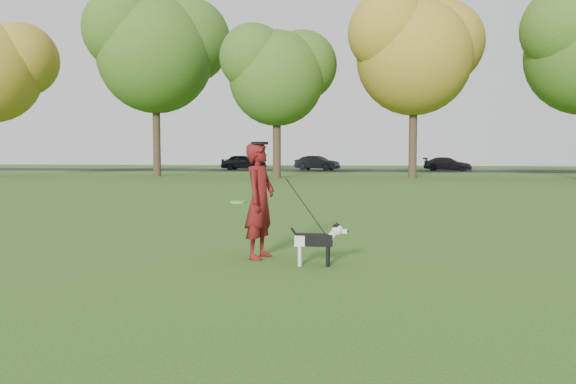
# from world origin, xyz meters

# --- Properties ---
(ground) EXTENTS (120.00, 120.00, 0.00)m
(ground) POSITION_xyz_m (0.00, 0.00, 0.00)
(ground) COLOR #285116
(ground) RESTS_ON ground
(road) EXTENTS (120.00, 7.00, 0.02)m
(road) POSITION_xyz_m (0.00, 40.00, 0.01)
(road) COLOR black
(road) RESTS_ON ground
(man) EXTENTS (0.53, 0.68, 1.64)m
(man) POSITION_xyz_m (-0.32, 0.28, 0.82)
(man) COLOR #540C11
(man) RESTS_ON ground
(dog) EXTENTS (0.77, 0.15, 0.59)m
(dog) POSITION_xyz_m (0.55, -0.15, 0.36)
(dog) COLOR black
(dog) RESTS_ON ground
(car_left) EXTENTS (4.06, 1.99, 1.34)m
(car_left) POSITION_xyz_m (-9.12, 40.00, 0.69)
(car_left) COLOR black
(car_left) RESTS_ON road
(car_mid) EXTENTS (3.95, 2.49, 1.23)m
(car_mid) POSITION_xyz_m (-2.80, 40.00, 0.64)
(car_mid) COLOR black
(car_mid) RESTS_ON road
(car_right) EXTENTS (4.12, 2.43, 1.12)m
(car_right) POSITION_xyz_m (7.96, 40.00, 0.58)
(car_right) COLOR black
(car_right) RESTS_ON road
(man_held_items) EXTENTS (1.40, 0.55, 1.26)m
(man_held_items) POSITION_xyz_m (0.35, 0.04, 0.78)
(man_held_items) COLOR #50E31C
(man_held_items) RESTS_ON ground
(tree_row) EXTENTS (51.74, 8.86, 12.01)m
(tree_row) POSITION_xyz_m (-1.43, 26.07, 7.41)
(tree_row) COLOR #38281C
(tree_row) RESTS_ON ground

